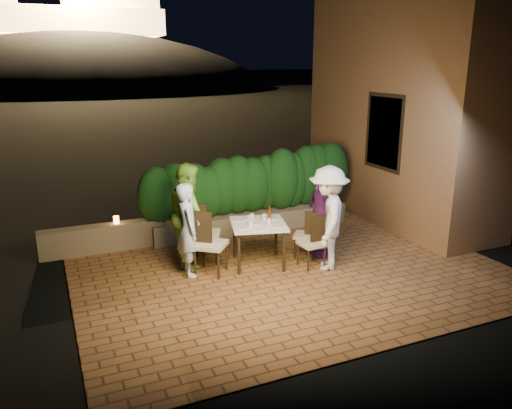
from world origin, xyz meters
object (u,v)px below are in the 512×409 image
chair_right_back (305,234)px  chair_right_front (312,242)px  diner_green (189,214)px  chair_left_front (210,243)px  diner_white (328,218)px  beer_bottle (270,214)px  diner_purple (321,213)px  dining_table (258,244)px  diner_blue (188,230)px  chair_left_back (206,233)px  bowl (251,217)px  parapet_lamp (116,220)px

chair_right_back → chair_right_front: bearing=113.4°
diner_green → chair_left_front: bearing=-156.3°
chair_right_front → chair_right_back: (0.11, 0.42, -0.01)m
chair_right_back → diner_white: size_ratio=0.48×
beer_bottle → diner_white: 0.99m
chair_left_front → diner_purple: diner_purple is taller
diner_white → diner_purple: diner_white is taller
dining_table → diner_blue: (-1.20, 0.08, 0.40)m
diner_blue → diner_purple: diner_purple is taller
diner_white → diner_purple: bearing=-167.1°
diner_blue → diner_white: 2.31m
dining_table → chair_right_back: (0.91, -0.02, 0.05)m
beer_bottle → diner_green: size_ratio=0.16×
diner_purple → dining_table: bearing=-85.8°
chair_left_back → bowl: bearing=8.1°
chair_left_back → chair_right_back: chair_left_back is taller
bowl → chair_left_back: 0.83m
dining_table → diner_green: (-1.04, 0.55, 0.51)m
chair_right_back → diner_green: diner_green is taller
beer_bottle → diner_blue: bearing=177.1°
chair_left_front → chair_right_front: (1.67, -0.40, -0.10)m
bowl → diner_purple: size_ratio=0.10×
bowl → diner_green: bearing=165.4°
beer_bottle → parapet_lamp: size_ratio=1.97×
beer_bottle → chair_left_front: 1.14m
dining_table → beer_bottle: (0.21, 0.01, 0.51)m
dining_table → chair_left_front: size_ratio=0.86×
diner_white → dining_table: bearing=-87.8°
chair_left_back → chair_right_front: bearing=-6.4°
beer_bottle → diner_blue: size_ratio=0.18×
bowl → diner_purple: bearing=-15.4°
beer_bottle → diner_blue: diner_blue is taller
beer_bottle → diner_green: diner_green is taller
bowl → chair_right_back: bearing=-18.2°
chair_left_front → parapet_lamp: 2.15m
chair_left_front → diner_green: diner_green is taller
parapet_lamp → diner_purple: bearing=-28.1°
chair_right_front → diner_blue: size_ratio=0.56×
bowl → diner_green: (-1.03, 0.27, 0.11)m
diner_green → parapet_lamp: diner_green is taller
chair_right_back → diner_white: (0.09, -0.57, 0.46)m
beer_bottle → bowl: (-0.22, 0.28, -0.12)m
dining_table → chair_right_front: size_ratio=1.06×
beer_bottle → diner_blue: 1.42m
dining_table → parapet_lamp: dining_table is taller
beer_bottle → chair_left_back: 1.17m
parapet_lamp → diner_blue: bearing=-61.0°
dining_table → chair_right_front: chair_right_front is taller
chair_left_front → diner_green: size_ratio=0.60×
chair_right_front → diner_purple: diner_purple is taller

